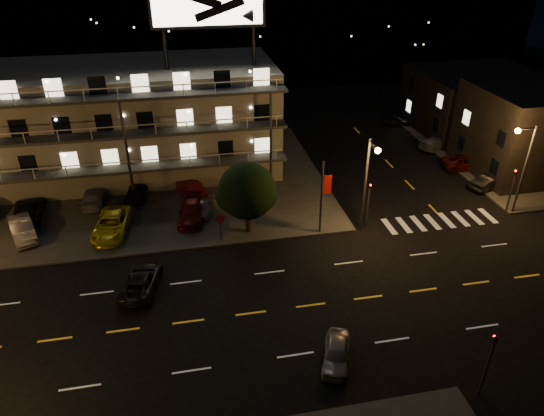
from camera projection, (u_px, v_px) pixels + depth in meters
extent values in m
plane|color=black|center=(281.00, 309.00, 31.62)|extent=(140.00, 140.00, 0.00)
cube|color=#31312F|center=(94.00, 188.00, 46.25)|extent=(44.00, 24.00, 0.15)
cube|color=#31312F|center=(508.00, 153.00, 53.62)|extent=(16.00, 24.00, 0.15)
cube|color=gray|center=(132.00, 122.00, 47.87)|extent=(28.00, 12.00, 10.00)
cube|color=gray|center=(124.00, 69.00, 45.25)|extent=(28.00, 12.00, 0.50)
cube|color=#31312F|center=(131.00, 168.00, 42.92)|extent=(28.00, 1.80, 0.25)
cube|color=#31312F|center=(126.00, 134.00, 41.33)|extent=(28.00, 1.80, 0.25)
cube|color=#31312F|center=(120.00, 98.00, 39.73)|extent=(28.00, 1.80, 0.25)
cylinder|color=black|center=(165.00, 49.00, 43.22)|extent=(0.36, 0.36, 3.50)
cylinder|color=black|center=(254.00, 46.00, 44.57)|extent=(0.36, 0.36, 3.50)
cube|color=black|center=(207.00, 3.00, 42.03)|extent=(10.20, 0.50, 4.20)
cube|color=white|center=(208.00, 3.00, 41.77)|extent=(9.60, 0.06, 3.60)
cube|color=black|center=(543.00, 130.00, 48.14)|extent=(14.00, 10.00, 8.50)
cube|color=black|center=(475.00, 101.00, 58.72)|extent=(14.00, 12.00, 7.00)
cylinder|color=#2D2D30|center=(365.00, 186.00, 38.11)|extent=(0.20, 0.20, 8.00)
cylinder|color=#2D2D30|center=(374.00, 145.00, 35.54)|extent=(0.12, 1.80, 0.12)
sphere|color=#FFA13F|center=(378.00, 151.00, 34.91)|extent=(0.44, 0.44, 0.44)
cylinder|color=#2D2D30|center=(524.00, 171.00, 40.45)|extent=(0.20, 0.20, 8.00)
cylinder|color=#2D2D30|center=(527.00, 129.00, 38.43)|extent=(1.80, 0.12, 0.12)
sphere|color=#FFA13F|center=(518.00, 131.00, 38.34)|extent=(0.44, 0.44, 0.44)
cylinder|color=#2D2D30|center=(367.00, 208.00, 39.46)|extent=(0.14, 0.14, 3.60)
imported|color=black|center=(370.00, 183.00, 38.31)|extent=(0.20, 0.16, 1.00)
sphere|color=#FF0C0C|center=(371.00, 185.00, 38.26)|extent=(0.14, 0.14, 0.14)
cylinder|color=#2D2D30|center=(486.00, 369.00, 25.00)|extent=(0.14, 0.14, 3.60)
imported|color=black|center=(496.00, 337.00, 23.85)|extent=(0.20, 0.16, 1.00)
sphere|color=#FF0C0C|center=(494.00, 337.00, 24.00)|extent=(0.14, 0.14, 0.14)
cylinder|color=#2D2D30|center=(511.00, 194.00, 41.64)|extent=(0.14, 0.14, 3.60)
imported|color=black|center=(517.00, 170.00, 40.49)|extent=(0.16, 0.20, 1.00)
sphere|color=#FF0C0C|center=(516.00, 171.00, 40.52)|extent=(0.14, 0.14, 0.14)
cylinder|color=#2D2D30|center=(321.00, 199.00, 38.01)|extent=(0.16, 0.16, 6.40)
cube|color=#A30E0B|center=(328.00, 184.00, 37.48)|extent=(0.60, 0.04, 1.60)
cylinder|color=#2D2D30|center=(221.00, 230.00, 37.88)|extent=(0.08, 0.08, 2.20)
cylinder|color=#A30E0B|center=(220.00, 219.00, 37.32)|extent=(0.91, 0.04, 0.91)
cylinder|color=black|center=(248.00, 220.00, 39.07)|extent=(0.44, 0.44, 2.11)
sphere|color=black|center=(247.00, 191.00, 37.75)|extent=(4.58, 4.58, 4.58)
sphere|color=black|center=(233.00, 196.00, 38.14)|extent=(2.82, 2.82, 2.82)
sphere|color=black|center=(260.00, 196.00, 37.79)|extent=(2.64, 2.64, 2.64)
imported|color=gray|center=(22.00, 229.00, 38.44)|extent=(3.19, 4.87, 1.52)
imported|color=gold|center=(112.00, 224.00, 38.99)|extent=(3.20, 5.78, 1.53)
imported|color=#560F0C|center=(191.00, 211.00, 40.92)|extent=(2.74, 5.22, 1.44)
imported|color=gray|center=(204.00, 207.00, 41.77)|extent=(2.74, 3.90, 1.23)
imported|color=black|center=(27.00, 210.00, 41.07)|extent=(2.67, 5.18, 1.40)
imported|color=gray|center=(93.00, 197.00, 43.27)|extent=(2.05, 4.73, 1.35)
imported|color=black|center=(137.00, 191.00, 44.20)|extent=(2.31, 4.37, 1.42)
imported|color=#560F0C|center=(191.00, 189.00, 44.39)|extent=(3.01, 4.69, 1.46)
imported|color=black|center=(491.00, 182.00, 46.01)|extent=(4.47, 2.65, 1.39)
imported|color=#560F0C|center=(467.00, 162.00, 50.01)|extent=(5.30, 2.81, 1.42)
imported|color=gray|center=(436.00, 143.00, 54.64)|extent=(4.73, 3.16, 1.27)
imported|color=black|center=(396.00, 120.00, 61.24)|extent=(3.93, 2.68, 1.24)
imported|color=gray|center=(336.00, 353.00, 27.53)|extent=(2.73, 3.92, 1.24)
imported|color=black|center=(141.00, 281.00, 33.10)|extent=(3.14, 5.15, 1.33)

